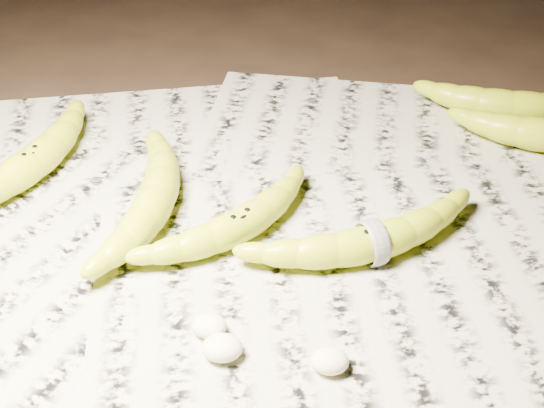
# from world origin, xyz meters

# --- Properties ---
(ground) EXTENTS (3.00, 3.00, 0.00)m
(ground) POSITION_xyz_m (0.00, 0.00, 0.00)
(ground) COLOR black
(ground) RESTS_ON ground
(newspaper_patch) EXTENTS (0.90, 0.70, 0.01)m
(newspaper_patch) POSITION_xyz_m (-0.03, 0.01, 0.00)
(newspaper_patch) COLOR #ACA994
(newspaper_patch) RESTS_ON ground
(banana_left_a) EXTENTS (0.15, 0.23, 0.04)m
(banana_left_a) POSITION_xyz_m (-0.29, 0.09, 0.03)
(banana_left_a) COLOR #A8C218
(banana_left_a) RESTS_ON newspaper_patch
(banana_left_b) EXTENTS (0.08, 0.21, 0.04)m
(banana_left_b) POSITION_xyz_m (-0.14, 0.03, 0.03)
(banana_left_b) COLOR #A8C218
(banana_left_b) RESTS_ON newspaper_patch
(banana_center) EXTENTS (0.18, 0.18, 0.04)m
(banana_center) POSITION_xyz_m (-0.05, -0.00, 0.03)
(banana_center) COLOR #A8C218
(banana_center) RESTS_ON newspaper_patch
(banana_taped) EXTENTS (0.23, 0.15, 0.04)m
(banana_taped) POSITION_xyz_m (0.08, -0.02, 0.03)
(banana_taped) COLOR #A8C218
(banana_taped) RESTS_ON newspaper_patch
(banana_upper_a) EXTENTS (0.21, 0.09, 0.04)m
(banana_upper_a) POSITION_xyz_m (0.27, 0.25, 0.03)
(banana_upper_a) COLOR #A8C218
(banana_upper_a) RESTS_ON newspaper_patch
(measuring_tape) EXTENTS (0.02, 0.04, 0.05)m
(measuring_tape) POSITION_xyz_m (0.08, -0.02, 0.03)
(measuring_tape) COLOR white
(measuring_tape) RESTS_ON newspaper_patch
(flesh_chunk_a) EXTENTS (0.03, 0.03, 0.02)m
(flesh_chunk_a) POSITION_xyz_m (-0.05, -0.16, 0.02)
(flesh_chunk_a) COLOR #F9F4C1
(flesh_chunk_a) RESTS_ON newspaper_patch
(flesh_chunk_b) EXTENTS (0.03, 0.03, 0.02)m
(flesh_chunk_b) POSITION_xyz_m (-0.07, -0.13, 0.02)
(flesh_chunk_b) COLOR #F9F4C1
(flesh_chunk_b) RESTS_ON newspaper_patch
(flesh_chunk_c) EXTENTS (0.03, 0.03, 0.02)m
(flesh_chunk_c) POSITION_xyz_m (0.04, -0.17, 0.02)
(flesh_chunk_c) COLOR #F9F4C1
(flesh_chunk_c) RESTS_ON newspaper_patch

